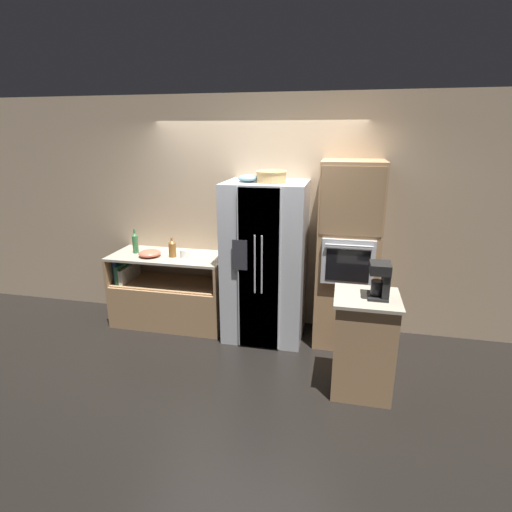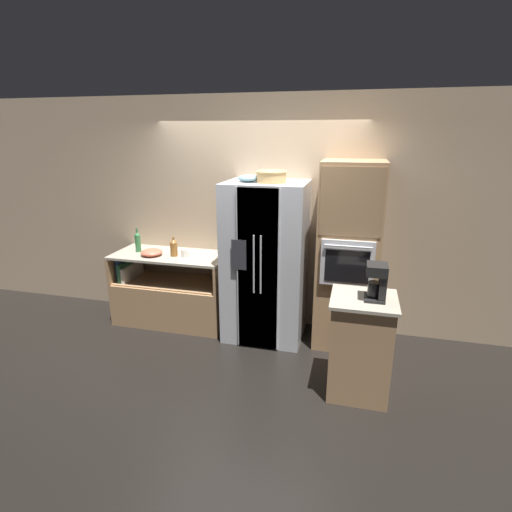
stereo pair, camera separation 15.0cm
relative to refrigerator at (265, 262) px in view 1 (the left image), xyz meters
The scene contains 13 objects.
ground_plane 0.95m from the refrigerator, 155.82° to the right, with size 20.00×20.00×0.00m, color black.
wall_back 0.66m from the refrigerator, 113.95° to the left, with size 12.00×0.06×2.80m.
counter_left 1.39m from the refrigerator, behind, with size 1.43×0.66×0.91m.
refrigerator is the anchor object (origin of this frame).
wall_oven 0.94m from the refrigerator, ahead, with size 0.66×0.70×2.09m.
island_counter 1.49m from the refrigerator, 38.93° to the right, with size 0.58×0.56×0.96m.
wicker_basket 1.00m from the refrigerator, 40.84° to the right, with size 0.33×0.33×0.13m.
fruit_bowl 0.98m from the refrigerator, 166.03° to the right, with size 0.24×0.24×0.08m.
bottle_tall 1.16m from the refrigerator, behind, with size 0.09×0.09×0.24m.
bottle_short 1.68m from the refrigerator, behind, with size 0.07×0.07×0.31m.
mug 1.01m from the refrigerator, behind, with size 0.11×0.08×0.09m.
mixing_bowl 1.43m from the refrigerator, behind, with size 0.27×0.27×0.08m.
coffee_maker 1.53m from the refrigerator, 36.79° to the right, with size 0.18×0.21×0.32m.
Camera 1 is at (1.02, -4.25, 2.36)m, focal length 28.00 mm.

